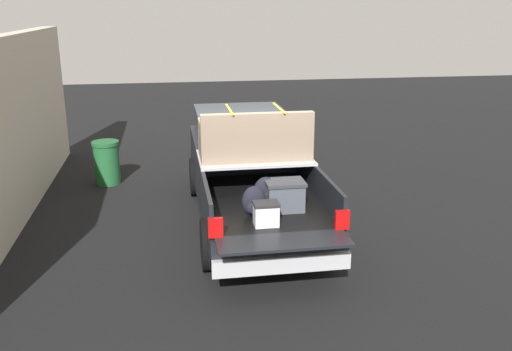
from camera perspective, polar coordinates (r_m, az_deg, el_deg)
name	(u,v)px	position (r m, az deg, el deg)	size (l,w,h in m)	color
ground_plane	(251,222)	(10.28, -0.54, -4.89)	(40.00, 40.00, 0.00)	black
pickup_truck	(248,168)	(10.30, -0.86, 0.82)	(6.05, 2.06, 2.23)	black
building_facade	(8,132)	(10.93, -24.34, 4.16)	(9.68, 0.36, 3.37)	beige
trash_can	(107,162)	(12.80, -15.24, 1.32)	(0.60, 0.60, 0.98)	#1E592D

